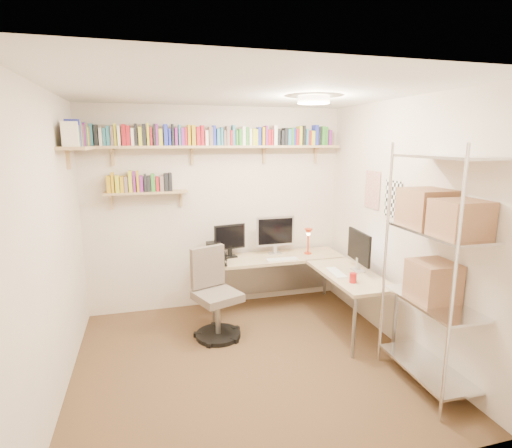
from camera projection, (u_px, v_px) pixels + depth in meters
The scene contains 6 objects.
ground at pixel (247, 362), 3.85m from camera, with size 3.20×3.20×0.00m, color #4F3A22.
room_shell at pixel (247, 203), 3.53m from camera, with size 3.24×3.04×2.52m.
wall_shelves at pixel (183, 146), 4.55m from camera, with size 3.12×1.09×0.80m.
corner_desk at pixel (283, 262), 4.80m from camera, with size 1.78×1.70×1.16m.
office_chair at pixel (215, 300), 4.30m from camera, with size 0.56×0.56×0.97m.
wire_rack at pixel (438, 243), 3.26m from camera, with size 0.46×0.91×2.07m.
Camera 1 is at (-0.85, -3.39, 2.08)m, focal length 28.00 mm.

